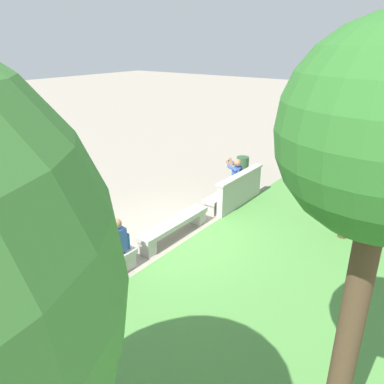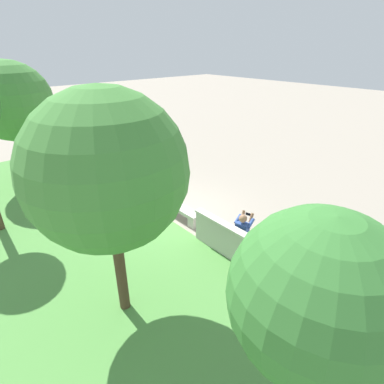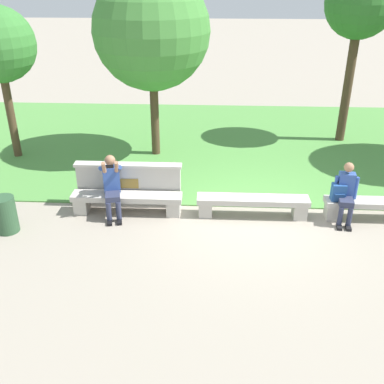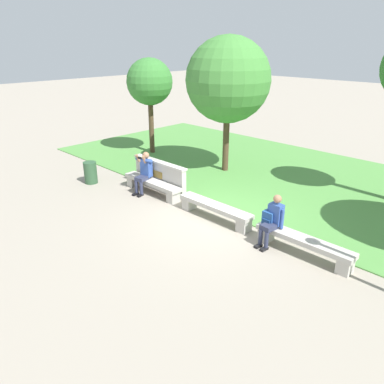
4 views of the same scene
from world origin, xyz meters
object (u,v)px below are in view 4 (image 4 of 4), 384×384
object	(u,v)px
tree_far_back	(228,80)
trash_bin	(90,173)
bench_mid	(303,243)
tree_left_background	(150,82)
bench_main	(152,185)
backpack	(269,219)
person_photographer	(144,171)
person_distant	(273,219)
bench_near	(215,209)

from	to	relation	value
tree_far_back	trash_bin	world-z (taller)	tree_far_back
bench_mid	tree_left_background	world-z (taller)	tree_left_background
tree_left_background	bench_main	bearing A→B (deg)	-39.96
backpack	tree_far_back	distance (m)	6.06
trash_bin	backpack	bearing A→B (deg)	6.96
person_photographer	tree_left_background	world-z (taller)	tree_left_background
tree_left_background	backpack	bearing A→B (deg)	-21.00
person_photographer	trash_bin	size ratio (longest dim) A/B	1.76
bench_mid	person_photographer	bearing A→B (deg)	-179.23
person_distant	tree_far_back	world-z (taller)	tree_far_back
bench_main	person_photographer	distance (m)	0.51
tree_left_background	trash_bin	size ratio (longest dim) A/B	5.29
bench_mid	tree_left_background	xyz separation A→B (m)	(-8.98, 3.05, 2.68)
person_photographer	bench_near	bearing A→B (deg)	1.47
bench_mid	bench_main	bearing A→B (deg)	180.00
bench_near	person_photographer	size ratio (longest dim) A/B	1.78
bench_mid	tree_far_back	distance (m)	6.86
bench_near	bench_mid	world-z (taller)	same
person_distant	person_photographer	bearing A→B (deg)	-179.89
bench_near	tree_far_back	size ratio (longest dim) A/B	0.49
trash_bin	tree_far_back	bearing A→B (deg)	59.91
tree_far_back	person_distant	bearing A→B (deg)	-38.70
bench_main	tree_left_background	bearing A→B (deg)	140.04
person_distant	tree_left_background	bearing A→B (deg)	159.13
tree_far_back	trash_bin	bearing A→B (deg)	-120.09
tree_left_background	tree_far_back	size ratio (longest dim) A/B	0.83
bench_near	person_distant	world-z (taller)	person_distant
bench_mid	backpack	bearing A→B (deg)	-177.85
bench_mid	tree_left_background	size ratio (longest dim) A/B	0.59
bench_near	person_distant	bearing A→B (deg)	-2.02
bench_main	person_distant	size ratio (longest dim) A/B	1.86
bench_mid	backpack	size ratio (longest dim) A/B	5.48
person_distant	backpack	bearing A→B (deg)	167.28
bench_near	person_distant	distance (m)	1.90
bench_mid	tree_far_back	xyz separation A→B (m)	(-5.14, 3.41, 3.00)
bench_near	tree_far_back	bearing A→B (deg)	125.93
person_photographer	bench_main	bearing A→B (deg)	15.26
person_distant	backpack	world-z (taller)	person_distant
bench_main	bench_near	bearing A→B (deg)	0.00
bench_mid	backpack	distance (m)	0.99
person_distant	tree_left_background	xyz separation A→B (m)	(-8.18, 3.12, 2.32)
bench_main	person_photographer	size ratio (longest dim) A/B	1.78
person_photographer	backpack	xyz separation A→B (m)	(4.68, 0.04, -0.11)
trash_bin	bench_main	bearing A→B (deg)	20.54
bench_near	tree_left_background	bearing A→B (deg)	154.19
bench_near	tree_left_background	world-z (taller)	tree_left_background
backpack	person_distant	bearing A→B (deg)	-12.72
bench_mid	person_distant	xyz separation A→B (m)	(-0.80, -0.07, 0.36)
bench_near	bench_main	bearing A→B (deg)	180.00
bench_mid	backpack	xyz separation A→B (m)	(-0.94, -0.04, 0.32)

